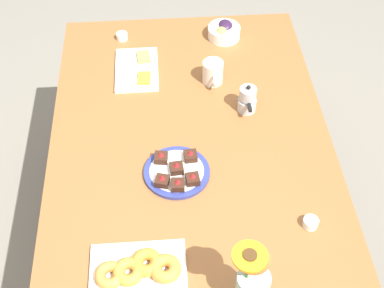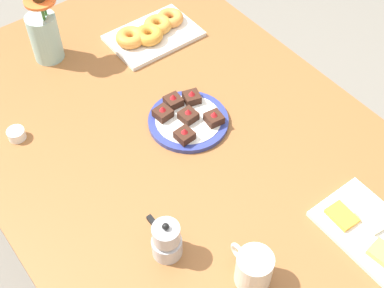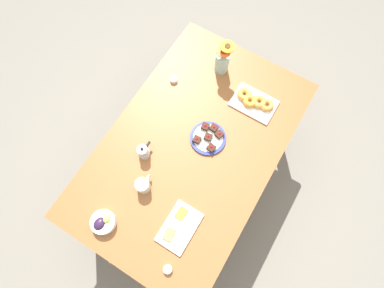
% 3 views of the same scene
% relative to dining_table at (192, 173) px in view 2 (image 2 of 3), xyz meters
% --- Properties ---
extents(ground_plane, '(6.00, 6.00, 0.00)m').
position_rel_dining_table_xyz_m(ground_plane, '(0.00, 0.00, -0.65)').
color(ground_plane, slate).
extents(dining_table, '(1.60, 1.00, 0.74)m').
position_rel_dining_table_xyz_m(dining_table, '(0.00, 0.00, 0.00)').
color(dining_table, brown).
rests_on(dining_table, ground_plane).
extents(coffee_mug, '(0.12, 0.08, 0.09)m').
position_rel_dining_table_xyz_m(coffee_mug, '(-0.36, 0.11, 0.13)').
color(coffee_mug, beige).
rests_on(coffee_mug, dining_table).
extents(cheese_platter, '(0.26, 0.17, 0.03)m').
position_rel_dining_table_xyz_m(cheese_platter, '(-0.45, -0.19, 0.09)').
color(cheese_platter, white).
rests_on(cheese_platter, dining_table).
extents(croissant_platter, '(0.19, 0.28, 0.05)m').
position_rel_dining_table_xyz_m(croissant_platter, '(0.46, -0.19, 0.11)').
color(croissant_platter, white).
rests_on(croissant_platter, dining_table).
extents(jam_cup_honey, '(0.05, 0.05, 0.03)m').
position_rel_dining_table_xyz_m(jam_cup_honey, '(0.33, 0.34, 0.10)').
color(jam_cup_honey, white).
rests_on(jam_cup_honey, dining_table).
extents(dessert_plate, '(0.22, 0.22, 0.05)m').
position_rel_dining_table_xyz_m(dessert_plate, '(0.10, -0.06, 0.10)').
color(dessert_plate, navy).
rests_on(dessert_plate, dining_table).
extents(flower_vase, '(0.11, 0.11, 0.26)m').
position_rel_dining_table_xyz_m(flower_vase, '(0.57, 0.12, 0.18)').
color(flower_vase, '#99C1B7').
rests_on(flower_vase, dining_table).
extents(moka_pot, '(0.11, 0.07, 0.12)m').
position_rel_dining_table_xyz_m(moka_pot, '(-0.19, 0.22, 0.13)').
color(moka_pot, '#B7B7BC').
rests_on(moka_pot, dining_table).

